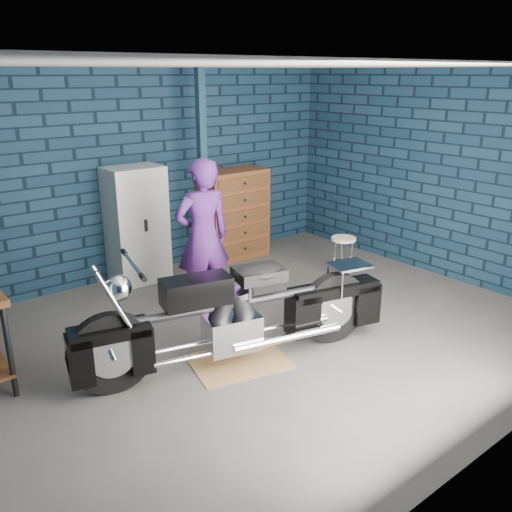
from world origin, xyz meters
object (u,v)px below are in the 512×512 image
Objects in this scene: shop_stool at (343,259)px; motorcycle at (238,306)px; tool_chest at (234,214)px; locker at (137,225)px; person at (203,237)px.

motorcycle is at bearing -159.85° from shop_stool.
shop_stool is (0.55, -1.68, -0.36)m from tool_chest.
shop_stool is at bearing -38.48° from locker.
motorcycle is 3.15m from tool_chest.
locker is 2.58× the size of shop_stool.
shop_stool is (2.11, -1.68, -0.47)m from locker.
motorcycle reaches higher than shop_stool.
locker is (-0.14, 1.34, -0.13)m from person.
tool_chest is at bearing 108.22° from shop_stool.
tool_chest is 1.80m from shop_stool.
motorcycle is 1.49× the size of person.
person is at bearing -84.08° from locker.
locker is 1.16× the size of tool_chest.
shop_stool is at bearing 34.01° from motorcycle.
locker reaches higher than motorcycle.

